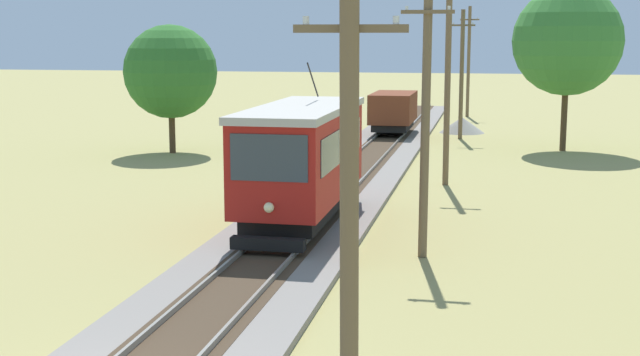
% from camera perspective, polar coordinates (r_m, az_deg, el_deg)
% --- Properties ---
extents(red_tram, '(2.60, 8.54, 4.79)m').
position_cam_1_polar(red_tram, '(26.09, -1.21, 1.33)').
color(red_tram, maroon).
rests_on(red_tram, rail_right).
extents(freight_car, '(2.40, 5.20, 2.31)m').
position_cam_1_polar(freight_car, '(50.56, 4.97, 4.54)').
color(freight_car, brown).
rests_on(freight_car, rail_right).
extents(utility_pole_foreground, '(1.40, 0.44, 6.82)m').
position_cam_1_polar(utility_pole_foreground, '(10.60, 1.99, -3.55)').
color(utility_pole_foreground, brown).
rests_on(utility_pole_foreground, ground).
extents(utility_pole_near_tram, '(1.40, 0.56, 7.44)m').
position_cam_1_polar(utility_pole_near_tram, '(22.72, 7.14, 4.17)').
color(utility_pole_near_tram, brown).
rests_on(utility_pole_near_tram, ground).
extents(utility_pole_mid, '(1.40, 0.62, 8.42)m').
position_cam_1_polar(utility_pole_mid, '(33.82, 8.61, 6.69)').
color(utility_pole_mid, brown).
rests_on(utility_pole_mid, ground).
extents(utility_pole_far, '(1.40, 0.53, 7.46)m').
position_cam_1_polar(utility_pole_far, '(49.75, 9.53, 6.98)').
color(utility_pole_far, brown).
rests_on(utility_pole_far, ground).
extents(utility_pole_distant, '(1.40, 0.60, 8.13)m').
position_cam_1_polar(utility_pole_distant, '(63.95, 9.99, 7.80)').
color(utility_pole_distant, brown).
rests_on(utility_pole_distant, ground).
extents(gravel_pile, '(2.80, 2.80, 0.97)m').
position_cam_1_polar(gravel_pile, '(53.42, 9.55, 3.55)').
color(gravel_pile, gray).
rests_on(gravel_pile, ground).
extents(track_worker, '(0.40, 0.45, 1.78)m').
position_cam_1_polar(track_worker, '(21.78, 2.12, -3.54)').
color(track_worker, black).
rests_on(track_worker, ground).
extents(tree_left_near, '(4.75, 4.75, 6.53)m').
position_cam_1_polar(tree_left_near, '(43.84, -10.06, 7.07)').
color(tree_left_near, '#4C3823').
rests_on(tree_left_near, ground).
extents(tree_right_near, '(5.63, 5.63, 8.51)m').
position_cam_1_polar(tree_right_near, '(45.80, 16.36, 8.86)').
color(tree_right_near, '#4C3823').
rests_on(tree_right_near, ground).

